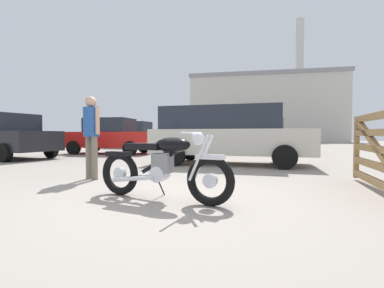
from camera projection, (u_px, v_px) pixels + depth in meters
name	position (u px, v px, depth m)	size (l,w,h in m)	color
ground_plane	(169.00, 196.00, 3.85)	(80.00, 80.00, 0.00)	gray
vintage_motorcycle	(162.00, 167.00, 3.59)	(2.06, 0.71, 0.94)	black
bystander	(91.00, 129.00, 5.26)	(0.44, 0.30, 1.66)	#706656
red_hatchback_near	(110.00, 136.00, 12.45)	(4.31, 2.15, 1.67)	black
silver_sedan_mid	(5.00, 136.00, 9.93)	(4.42, 2.43, 1.67)	black
pale_sedan_back	(227.00, 133.00, 8.05)	(4.73, 2.03, 1.74)	black
blue_hatchback_right	(129.00, 135.00, 17.95)	(3.95, 1.93, 1.78)	black
white_estate_far	(260.00, 134.00, 13.38)	(4.15, 2.39, 1.78)	black
industrial_building	(264.00, 110.00, 39.59)	(21.19, 12.67, 17.74)	beige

